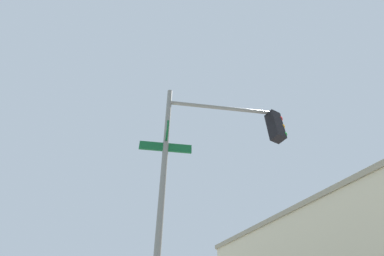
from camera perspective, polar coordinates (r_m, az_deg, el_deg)
The scene contains 1 object.
traffic_signal_near at distance 5.91m, azimuth 5.69°, elevation -5.58°, with size 1.59×3.16×6.20m.
Camera 1 is at (-2.27, -9.26, 0.97)m, focal length 25.71 mm.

